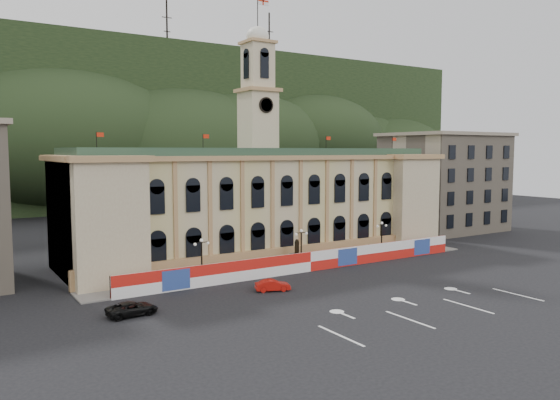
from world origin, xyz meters
TOP-DOWN VIEW (x-y plane):
  - ground at (0.00, 0.00)m, footprint 260.00×260.00m
  - lane_markings at (0.00, -5.00)m, footprint 26.00×10.00m
  - hill_ridge at (0.03, 121.99)m, footprint 230.00×80.00m
  - city_hall at (0.00, 27.63)m, footprint 56.20×17.60m
  - side_building_right at (43.00, 30.93)m, footprint 21.00×17.00m
  - hoarding_fence at (0.06, 15.07)m, footprint 50.00×0.44m
  - pavement at (0.00, 17.75)m, footprint 56.00×5.50m
  - statue at (0.00, 18.00)m, footprint 1.40×1.40m
  - lamp_left at (-14.00, 17.00)m, footprint 1.96×0.44m
  - lamp_center at (0.00, 17.00)m, footprint 1.96×0.44m
  - lamp_right at (14.00, 17.00)m, footprint 1.96×0.44m
  - red_sedan at (-9.13, 9.27)m, footprint 3.81×4.69m
  - black_suv at (-24.78, 8.70)m, footprint 2.77×5.01m

SIDE VIEW (x-z plane):
  - ground at x=0.00m, z-range 0.00..0.00m
  - lane_markings at x=0.00m, z-range -0.01..0.01m
  - pavement at x=0.00m, z-range 0.00..0.16m
  - red_sedan at x=-9.13m, z-range 0.00..1.26m
  - black_suv at x=-24.78m, z-range 0.00..1.32m
  - statue at x=0.00m, z-range -0.67..3.05m
  - hoarding_fence at x=0.06m, z-range 0.00..2.50m
  - lamp_left at x=-14.00m, z-range 0.50..5.65m
  - lamp_center at x=0.00m, z-range 0.50..5.65m
  - lamp_right at x=14.00m, z-range 0.50..5.65m
  - city_hall at x=0.00m, z-range -10.70..26.40m
  - side_building_right at x=43.00m, z-range 0.03..18.63m
  - hill_ridge at x=0.03m, z-range -12.52..51.48m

